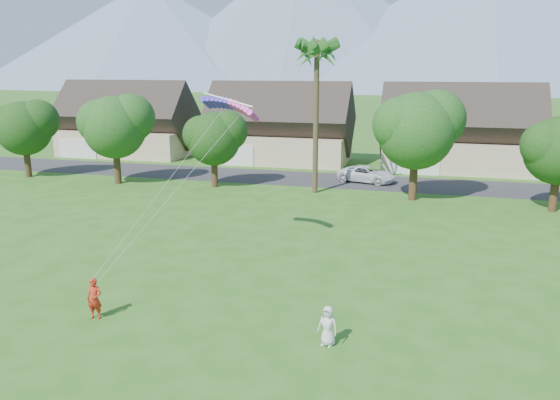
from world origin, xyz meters
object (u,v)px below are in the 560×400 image
(watcher, at_px, (328,326))
(parked_car, at_px, (367,174))
(parafoil_kite, at_px, (231,104))
(kite_flyer, at_px, (95,299))

(watcher, relative_size, parked_car, 0.30)
(parked_car, xyz_separation_m, parafoil_kite, (-5.08, -21.51, 7.56))
(kite_flyer, distance_m, watcher, 9.76)
(parked_car, bearing_deg, parafoil_kite, -179.31)
(parafoil_kite, bearing_deg, watcher, -40.93)
(kite_flyer, xyz_separation_m, watcher, (9.75, 0.32, -0.09))
(watcher, xyz_separation_m, parafoil_kite, (-7.12, 9.36, 7.50))
(parked_car, bearing_deg, watcher, -162.25)
(kite_flyer, xyz_separation_m, parked_car, (7.72, 31.19, -0.15))
(kite_flyer, bearing_deg, parafoil_kite, 67.06)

